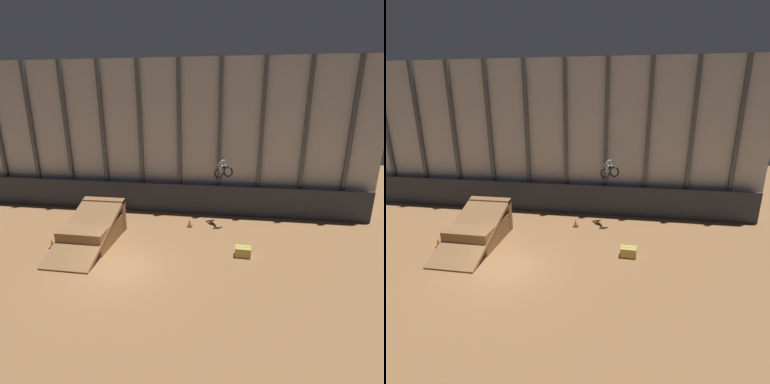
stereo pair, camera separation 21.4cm
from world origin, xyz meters
TOP-DOWN VIEW (x-y plane):
  - ground_plane at (0.00, 0.00)m, footprint 60.00×60.00m
  - arena_back_wall at (0.00, 9.30)m, footprint 32.00×0.40m
  - lower_barrier at (0.00, 8.58)m, footprint 31.36×0.20m
  - dirt_ramp at (-2.89, 3.09)m, footprint 2.84×5.78m
  - rider_bike_solo at (4.98, 7.19)m, footprint 1.48×1.80m
  - traffic_cone_near_ramp at (2.80, 5.99)m, footprint 0.36×0.36m
  - traffic_cone_arena_edge at (-4.95, 1.64)m, footprint 0.36×0.36m
  - hay_bale_trackside at (6.47, 2.35)m, footprint 0.92×0.63m

SIDE VIEW (x-z plane):
  - ground_plane at x=0.00m, z-range 0.00..0.00m
  - hay_bale_trackside at x=6.47m, z-range -0.01..0.57m
  - traffic_cone_near_ramp at x=2.80m, z-range -0.01..0.57m
  - traffic_cone_arena_edge at x=-4.95m, z-range -0.01..0.57m
  - dirt_ramp at x=-2.89m, z-range -0.39..1.97m
  - lower_barrier at x=0.00m, z-range 0.00..2.36m
  - rider_bike_solo at x=4.98m, z-range 3.16..4.78m
  - arena_back_wall at x=0.00m, z-range 0.00..11.50m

